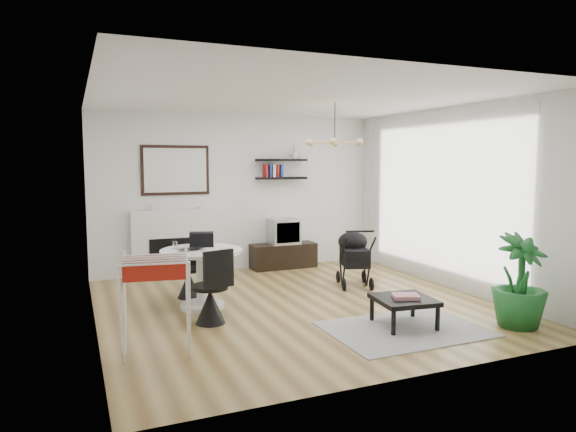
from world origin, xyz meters
name	(u,v)px	position (x,y,z in m)	size (l,w,h in m)	color
floor	(297,305)	(0.00, 0.00, 0.00)	(5.00, 5.00, 0.00)	brown
ceiling	(297,97)	(0.00, 0.00, 2.70)	(5.00, 5.00, 0.00)	white
wall_back	(239,193)	(0.00, 2.50, 1.35)	(5.00, 5.00, 0.00)	white
wall_left	(91,210)	(-2.50, 0.00, 1.35)	(5.00, 5.00, 0.00)	white
wall_right	(451,198)	(2.50, 0.00, 1.35)	(5.00, 5.00, 0.00)	white
sheer_curtain	(437,197)	(2.40, 0.20, 1.35)	(0.04, 3.60, 2.60)	white
fireplace	(178,234)	(-1.10, 2.42, 0.69)	(1.50, 0.17, 2.16)	white
shelf_lower	(281,178)	(0.75, 2.37, 1.60)	(0.90, 0.25, 0.04)	black
shelf_upper	(281,160)	(0.75, 2.37, 1.92)	(0.90, 0.25, 0.04)	black
pendant_lamp	(335,143)	(0.70, 0.30, 2.15)	(0.90, 0.90, 0.10)	tan
tv_console	(283,256)	(0.75, 2.29, 0.22)	(1.17, 0.41, 0.44)	black
crt_tv	(284,231)	(0.75, 2.28, 0.66)	(0.51, 0.45, 0.45)	#B4B5B7
dining_table	(202,269)	(-1.19, 0.34, 0.51)	(1.05, 1.05, 0.77)	white
laptop	(192,250)	(-1.32, 0.28, 0.78)	(0.34, 0.22, 0.03)	black
black_bag	(202,239)	(-1.13, 0.58, 0.86)	(0.31, 0.19, 0.19)	black
newspaper	(217,250)	(-1.02, 0.21, 0.77)	(0.30, 0.25, 0.01)	silver
drinking_glass	(175,245)	(-1.49, 0.54, 0.82)	(0.06, 0.06, 0.10)	white
chair_far	(189,279)	(-1.24, 0.94, 0.26)	(0.39, 0.41, 0.81)	black
chair_near	(211,300)	(-1.25, -0.34, 0.28)	(0.46, 0.47, 0.89)	black
drying_rack	(156,305)	(-1.99, -1.13, 0.52)	(0.75, 0.71, 0.98)	white
stroller	(354,260)	(1.24, 0.66, 0.39)	(0.67, 0.83, 0.92)	black
rug	(405,329)	(0.71, -1.40, 0.01)	(1.74, 1.26, 0.01)	#9A9A9A
coffee_table	(404,301)	(0.77, -1.29, 0.30)	(0.71, 0.71, 0.33)	black
magazines	(406,296)	(0.77, -1.32, 0.36)	(0.29, 0.23, 0.04)	#B52D30
potted_plant	(520,281)	(1.97, -1.82, 0.54)	(0.60, 0.60, 1.07)	#1B5F25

